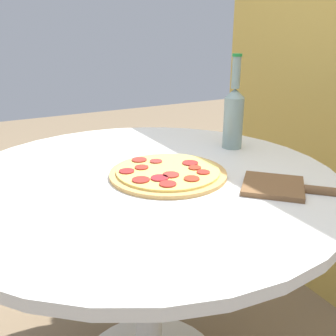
{
  "coord_description": "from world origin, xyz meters",
  "views": [
    {
      "loc": [
        0.81,
        -0.37,
        1.03
      ],
      "look_at": [
        0.03,
        0.05,
        0.7
      ],
      "focal_mm": 40.0,
      "sensor_mm": 36.0,
      "label": 1
    }
  ],
  "objects": [
    {
      "name": "table",
      "position": [
        0.0,
        0.0,
        0.54
      ],
      "size": [
        0.99,
        0.99,
        0.68
      ],
      "color": "silver",
      "rests_on": "ground_plane"
    },
    {
      "name": "pizza",
      "position": [
        0.04,
        0.05,
        0.69
      ],
      "size": [
        0.3,
        0.3,
        0.02
      ],
      "color": "tan",
      "rests_on": "table"
    },
    {
      "name": "beer_bottle",
      "position": [
        -0.08,
        0.34,
        0.79
      ],
      "size": [
        0.06,
        0.06,
        0.28
      ],
      "color": "gray",
      "rests_on": "table"
    },
    {
      "name": "pizza_paddle",
      "position": [
        0.25,
        0.24,
        0.69
      ],
      "size": [
        0.25,
        0.25,
        0.02
      ],
      "rotation": [
        0.0,
        0.0,
        0.78
      ],
      "color": "brown",
      "rests_on": "table"
    }
  ]
}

